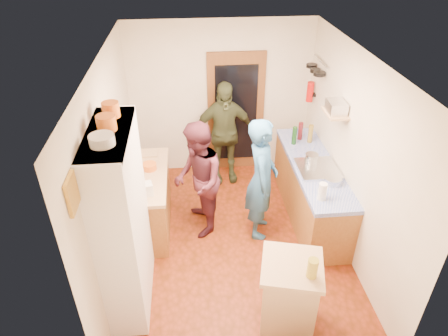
{
  "coord_description": "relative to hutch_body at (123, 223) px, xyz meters",
  "views": [
    {
      "loc": [
        -0.53,
        -4.18,
        3.89
      ],
      "look_at": [
        -0.12,
        0.15,
        1.13
      ],
      "focal_mm": 32.0,
      "sensor_mm": 36.0,
      "label": 1
    }
  ],
  "objects": [
    {
      "name": "left_counter_top",
      "position": [
        0.1,
        1.25,
        -0.23
      ],
      "size": [
        0.64,
        1.44,
        0.05
      ],
      "primitive_type": "cube",
      "color": "tan",
      "rests_on": "left_counter_base"
    },
    {
      "name": "oil_jar",
      "position": [
        1.87,
        -0.75,
        -0.08
      ],
      "size": [
        0.13,
        0.13,
        0.21
      ],
      "primitive_type": "cylinder",
      "rotation": [
        0.0,
        0.0,
        -0.25
      ],
      "color": "#AD9E2D",
      "rests_on": "island_top"
    },
    {
      "name": "right_counter_base",
      "position": [
        2.5,
        1.3,
        -0.68
      ],
      "size": [
        0.6,
        2.2,
        0.84
      ],
      "primitive_type": "cube",
      "color": "#95602C",
      "rests_on": "ground"
    },
    {
      "name": "floor",
      "position": [
        1.3,
        0.8,
        -1.11
      ],
      "size": [
        3.0,
        4.0,
        0.02
      ],
      "primitive_type": "cube",
      "color": "maroon",
      "rests_on": "ground"
    },
    {
      "name": "orange_pot_a",
      "position": [
        0.0,
        0.04,
        1.17
      ],
      "size": [
        0.18,
        0.18,
        0.14
      ],
      "primitive_type": "cylinder",
      "color": "orange",
      "rests_on": "hutch_top_shelf"
    },
    {
      "name": "door_glass",
      "position": [
        1.55,
        2.74,
        -0.05
      ],
      "size": [
        0.7,
        0.02,
        1.7
      ],
      "primitive_type": "cube",
      "color": "black",
      "rests_on": "door_frame"
    },
    {
      "name": "chopping_board",
      "position": [
        0.12,
        1.8,
        -0.19
      ],
      "size": [
        0.3,
        0.22,
        0.02
      ],
      "primitive_type": "cube",
      "rotation": [
        0.0,
        0.0,
        -0.01
      ],
      "color": "tan",
      "rests_on": "left_counter_top"
    },
    {
      "name": "kettle",
      "position": [
        0.05,
        1.05,
        -0.1
      ],
      "size": [
        0.18,
        0.18,
        0.2
      ],
      "primitive_type": "cylinder",
      "rotation": [
        0.0,
        0.0,
        0.04
      ],
      "color": "white",
      "rests_on": "left_counter_top"
    },
    {
      "name": "wall_shelf",
      "position": [
        2.67,
        1.25,
        0.6
      ],
      "size": [
        0.26,
        0.42,
        0.03
      ],
      "primitive_type": "cube",
      "color": "tan",
      "rests_on": "wall_right"
    },
    {
      "name": "ceiling",
      "position": [
        1.3,
        0.8,
        1.51
      ],
      "size": [
        3.0,
        4.0,
        0.02
      ],
      "primitive_type": "cube",
      "color": "silver",
      "rests_on": "ground"
    },
    {
      "name": "door_frame",
      "position": [
        1.55,
        2.77,
        -0.05
      ],
      "size": [
        0.95,
        0.06,
        2.1
      ],
      "primitive_type": "cube",
      "color": "brown",
      "rests_on": "ground"
    },
    {
      "name": "wall_right",
      "position": [
        2.81,
        0.8,
        0.2
      ],
      "size": [
        0.02,
        4.0,
        2.6
      ],
      "primitive_type": "cube",
      "color": "beige",
      "rests_on": "ground"
    },
    {
      "name": "ext_bracket",
      "position": [
        2.77,
        2.5,
        0.35
      ],
      "size": [
        0.06,
        0.1,
        0.04
      ],
      "primitive_type": "cube",
      "color": "black",
      "rests_on": "wall_right"
    },
    {
      "name": "person_left",
      "position": [
        0.86,
        1.16,
        -0.26
      ],
      "size": [
        0.71,
        0.87,
        1.68
      ],
      "primitive_type": "imported",
      "rotation": [
        0.0,
        0.0,
        -1.48
      ],
      "color": "#451B25",
      "rests_on": "ground"
    },
    {
      "name": "person_hob",
      "position": [
        1.72,
        0.96,
        -0.21
      ],
      "size": [
        0.53,
        0.71,
        1.77
      ],
      "primitive_type": "imported",
      "rotation": [
        0.0,
        0.0,
        1.4
      ],
      "color": "#2B5E90",
      "rests_on": "ground"
    },
    {
      "name": "mixing_bowl",
      "position": [
        2.6,
        0.8,
        -0.16
      ],
      "size": [
        0.26,
        0.26,
        0.09
      ],
      "primitive_type": "cylinder",
      "rotation": [
        0.0,
        0.0,
        0.15
      ],
      "color": "silver",
      "rests_on": "right_counter_top"
    },
    {
      "name": "pan_rail",
      "position": [
        2.76,
        2.33,
        0.95
      ],
      "size": [
        0.02,
        0.65,
        0.02
      ],
      "primitive_type": "cylinder",
      "rotation": [
        1.57,
        0.0,
        0.0
      ],
      "color": "silver",
      "rests_on": "wall_right"
    },
    {
      "name": "bottle_c",
      "position": [
        2.61,
        1.93,
        -0.06
      ],
      "size": [
        0.08,
        0.08,
        0.29
      ],
      "primitive_type": "cylinder",
      "rotation": [
        0.0,
        0.0,
        -0.17
      ],
      "color": "olive",
      "rests_on": "right_counter_top"
    },
    {
      "name": "pan_hang_b",
      "position": [
        2.7,
        2.35,
        0.8
      ],
      "size": [
        0.16,
        0.16,
        0.05
      ],
      "primitive_type": "cylinder",
      "color": "black",
      "rests_on": "pan_rail"
    },
    {
      "name": "right_counter_top",
      "position": [
        2.5,
        1.3,
        -0.23
      ],
      "size": [
        0.62,
        2.22,
        0.06
      ],
      "primitive_type": "cube",
      "color": "#1832AC",
      "rests_on": "right_counter_base"
    },
    {
      "name": "wall_front",
      "position": [
        1.3,
        -1.21,
        0.2
      ],
      "size": [
        3.0,
        0.02,
        2.6
      ],
      "primitive_type": "cube",
      "color": "beige",
      "rests_on": "ground"
    },
    {
      "name": "fire_extinguisher",
      "position": [
        2.71,
        2.5,
        0.4
      ],
      "size": [
        0.11,
        0.11,
        0.32
      ],
      "primitive_type": "cylinder",
      "color": "red",
      "rests_on": "wall_right"
    },
    {
      "name": "person_back",
      "position": [
        1.32,
        2.39,
        -0.22
      ],
      "size": [
        1.06,
        0.51,
        1.76
      ],
      "primitive_type": "imported",
      "rotation": [
        0.0,
        0.0,
        0.07
      ],
      "color": "#313820",
      "rests_on": "ground"
    },
    {
      "name": "island_top",
      "position": [
        1.73,
        -0.59,
        -0.22
      ],
      "size": [
        0.75,
        0.75,
        0.05
      ],
      "primitive_type": "cube",
      "rotation": [
        0.0,
        0.0,
        -0.25
      ],
      "color": "tan",
      "rests_on": "island_base"
    },
    {
      "name": "hutch_body",
      "position": [
        0.0,
        0.0,
        0.0
      ],
      "size": [
        0.4,
        1.2,
        2.2
      ],
      "primitive_type": "cube",
      "color": "white",
      "rests_on": "ground"
    },
    {
      "name": "plate_stack",
      "position": [
        0.0,
        -0.25,
        1.15
      ],
      "size": [
        0.22,
        0.22,
        0.09
      ],
      "primitive_type": "cylinder",
      "color": "white",
      "rests_on": "hutch_top_shelf"
    },
    {
      "name": "toaster",
      "position": [
        0.15,
        0.77,
        -0.12
      ],
      "size": [
        0.25,
        0.19,
        0.16
      ],
      "primitive_type": "cube",
      "rotation": [
        0.0,
        0.0,
        0.23
      ],
      "color": "white",
      "rests_on": "left_counter_top"
    },
    {
      "name": "island_base",
      "position": [
        1.73,
        -0.59,
        -0.67
      ],
      "size": [
        0.67,
        0.67,
        0.86
      ],
      "primitive_type": "cube",
      "rotation": [
        0.0,
        0.0,
        -0.25
      ],
      "color": "tan",
      "rests_on": "ground"
    },
    {
      "name": "orange_pot_b",
      "position": [
        0.0,
        0.33,
        1.18
      ],
      "size": [
        0.17,
        0.17,
        0.15
      ],
      "primitive_type": "cylinder",
      "color": "orange",
      "rests_on": "hutch_top_shelf"
    },
    {
      "name": "orange_bowl",
      "position": [
        0.18,
        1.38,
        -0.16
      ],
      "size": [
        0.2,
        0.2,
        0.09
      ],
      "primitive_type": "cylinder",
      "rotation": [
        0.0,
        0.0,
        0.0
      ],
      "color": "orange",
      "rests_on": "left_counter_top"
    },
    {
      "name": "hutch_top_shelf",
      "position": [
        0.0,
        0.0,
        1.08
      ],
      "size": [
        0.4,
        1.14,
        0.04
      ],
      "primitive_type": "cube",
      "color": "white",
      "rests_on": "hutch_body"
    },
    {
      "name": "pot_on_hob",
      "position": [
        2.45,
        1.3,
        -0.1
      ],
      "size": [
        0.18,
        0.18,
        0.12
      ],
      "primitive_type": "cylinder",
      "color": "silver",
      "rests_on": "hob"
    },
    {
      "name": "bottle_a",
      "position": [
        2.35,
        1.9,
        -0.06
      ],
      "size": [
        0.08,
        0.08,
        0.28
      ],
      "primitive_type": "cylinder",
      "rotation": [
        0.0,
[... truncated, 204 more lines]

